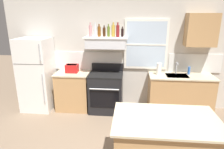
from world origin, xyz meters
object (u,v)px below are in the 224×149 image
bottle_rose_pink (90,31)px  bottle_brown_stout (104,32)px  toaster (72,68)px  kitchen_island (164,148)px  bottle_balsamic_dark (122,32)px  bottle_amber_wine (99,31)px  dish_soap_bottle (189,71)px  stove_range (106,92)px  bottle_champagne_gold_foil (113,31)px  bottle_red_label_wine (118,31)px  bottle_clear_tall (95,31)px  paper_towel_roll (159,69)px  refrigerator (37,74)px  bottle_olive_oil_square (109,31)px

bottle_rose_pink → bottle_brown_stout: (0.30, 0.05, -0.03)m
toaster → kitchen_island: (1.85, -2.02, -0.55)m
bottle_brown_stout → bottle_balsamic_dark: size_ratio=1.10×
bottle_amber_wine → dish_soap_bottle: 2.21m
bottle_balsamic_dark → dish_soap_bottle: bottle_balsamic_dark is taller
stove_range → bottle_amber_wine: 1.41m
bottle_amber_wine → bottle_champagne_gold_foil: bearing=3.2°
bottle_red_label_wine → bottle_brown_stout: bearing=163.5°
bottle_clear_tall → bottle_red_label_wine: 0.52m
bottle_brown_stout → dish_soap_bottle: size_ratio=1.35×
toaster → paper_towel_roll: size_ratio=1.10×
toaster → bottle_red_label_wine: size_ratio=0.95×
bottle_amber_wine → kitchen_island: bottle_amber_wine is taller
refrigerator → toaster: (0.84, 0.07, 0.15)m
bottle_olive_oil_square → toaster: bearing=-175.5°
bottle_champagne_gold_foil → paper_towel_roll: size_ratio=1.15×
kitchen_island → stove_range: bearing=117.9°
paper_towel_roll → dish_soap_bottle: paper_towel_roll is taller
bottle_amber_wine → bottle_brown_stout: bottle_amber_wine is taller
stove_range → bottle_brown_stout: bearing=109.8°
bottle_rose_pink → bottle_champagne_gold_foil: size_ratio=0.98×
bottle_brown_stout → paper_towel_roll: bottle_brown_stout is taller
stove_range → dish_soap_bottle: same height
stove_range → paper_towel_roll: paper_towel_roll is taller
bottle_clear_tall → bottle_balsamic_dark: 0.61m
refrigerator → bottle_brown_stout: (1.60, 0.16, 0.99)m
bottle_clear_tall → bottle_amber_wine: size_ratio=1.11×
dish_soap_bottle → bottle_amber_wine: bearing=-179.1°
paper_towel_roll → bottle_rose_pink: bearing=178.1°
kitchen_island → toaster: bearing=132.6°
bottle_olive_oil_square → dish_soap_bottle: size_ratio=1.53×
bottle_brown_stout → dish_soap_bottle: (1.93, -0.00, -0.85)m
toaster → bottle_champagne_gold_foil: (0.97, 0.07, 0.87)m
bottle_brown_stout → paper_towel_roll: bearing=-4.8°
bottle_balsamic_dark → dish_soap_bottle: (1.52, 0.02, -0.84)m
stove_range → bottle_champagne_gold_foil: bearing=38.1°
bottle_rose_pink → bottle_olive_oil_square: bottle_rose_pink is taller
stove_range → bottle_amber_wine: size_ratio=3.98×
bottle_red_label_wine → kitchen_island: bearing=-68.8°
toaster → bottle_rose_pink: 0.98m
bottle_olive_oil_square → paper_towel_roll: bearing=-4.0°
bottle_red_label_wine → stove_range: bearing=-169.2°
toaster → bottle_brown_stout: bottle_brown_stout is taller
dish_soap_bottle → refrigerator: bearing=-177.4°
bottle_brown_stout → bottle_rose_pink: bearing=-170.3°
bottle_red_label_wine → paper_towel_roll: 1.25m
refrigerator → toaster: 0.86m
toaster → bottle_olive_oil_square: 1.21m
stove_range → bottle_olive_oil_square: (0.05, 0.12, 1.40)m
bottle_clear_tall → dish_soap_bottle: (2.13, -0.01, -0.87)m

